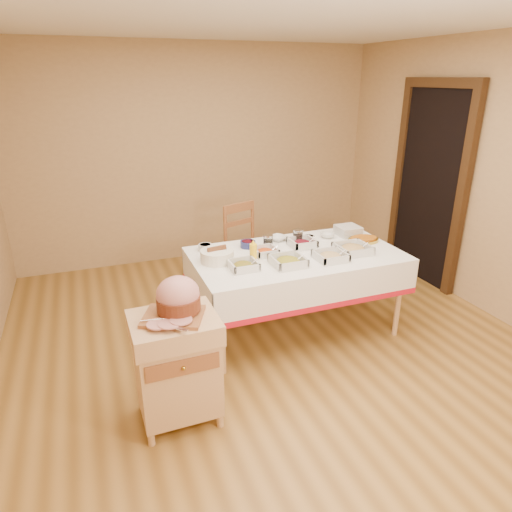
{
  "coord_description": "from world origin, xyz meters",
  "views": [
    {
      "loc": [
        -1.36,
        -3.06,
        2.2
      ],
      "look_at": [
        -0.12,
        0.2,
        0.83
      ],
      "focal_mm": 32.0,
      "sensor_mm": 36.0,
      "label": 1
    }
  ],
  "objects_px": {
    "dining_chair": "(248,248)",
    "preserve_jar_right": "(298,237)",
    "ham_on_board": "(177,299)",
    "dining_table": "(296,270)",
    "mustard_bottle": "(253,252)",
    "preserve_jar_left": "(268,242)",
    "plate_stack": "(348,231)",
    "brass_platter": "(363,240)",
    "butcher_cart": "(177,363)",
    "bread_basket": "(217,256)"
  },
  "relations": [
    {
      "from": "butcher_cart",
      "to": "ham_on_board",
      "type": "relative_size",
      "value": 1.98
    },
    {
      "from": "dining_chair",
      "to": "butcher_cart",
      "type": "bearing_deg",
      "value": -123.02
    },
    {
      "from": "butcher_cart",
      "to": "ham_on_board",
      "type": "xyz_separation_m",
      "value": [
        0.04,
        0.03,
        0.45
      ]
    },
    {
      "from": "dining_table",
      "to": "plate_stack",
      "type": "xyz_separation_m",
      "value": [
        0.69,
        0.27,
        0.21
      ]
    },
    {
      "from": "dining_chair",
      "to": "ham_on_board",
      "type": "height_order",
      "value": "ham_on_board"
    },
    {
      "from": "ham_on_board",
      "to": "mustard_bottle",
      "type": "height_order",
      "value": "ham_on_board"
    },
    {
      "from": "preserve_jar_right",
      "to": "preserve_jar_left",
      "type": "bearing_deg",
      "value": -174.93
    },
    {
      "from": "preserve_jar_left",
      "to": "plate_stack",
      "type": "bearing_deg",
      "value": 2.71
    },
    {
      "from": "dining_table",
      "to": "preserve_jar_right",
      "type": "height_order",
      "value": "preserve_jar_right"
    },
    {
      "from": "preserve_jar_left",
      "to": "bread_basket",
      "type": "relative_size",
      "value": 0.42
    },
    {
      "from": "dining_table",
      "to": "preserve_jar_left",
      "type": "relative_size",
      "value": 15.55
    },
    {
      "from": "dining_table",
      "to": "ham_on_board",
      "type": "height_order",
      "value": "ham_on_board"
    },
    {
      "from": "dining_table",
      "to": "preserve_jar_right",
      "type": "distance_m",
      "value": 0.36
    },
    {
      "from": "dining_chair",
      "to": "ham_on_board",
      "type": "xyz_separation_m",
      "value": [
        -1.08,
        -1.7,
        0.4
      ]
    },
    {
      "from": "preserve_jar_right",
      "to": "bread_basket",
      "type": "height_order",
      "value": "preserve_jar_right"
    },
    {
      "from": "preserve_jar_left",
      "to": "mustard_bottle",
      "type": "relative_size",
      "value": 0.61
    },
    {
      "from": "dining_table",
      "to": "mustard_bottle",
      "type": "height_order",
      "value": "mustard_bottle"
    },
    {
      "from": "mustard_bottle",
      "to": "brass_platter",
      "type": "distance_m",
      "value": 1.15
    },
    {
      "from": "butcher_cart",
      "to": "brass_platter",
      "type": "height_order",
      "value": "brass_platter"
    },
    {
      "from": "butcher_cart",
      "to": "brass_platter",
      "type": "bearing_deg",
      "value": 23.55
    },
    {
      "from": "plate_stack",
      "to": "preserve_jar_right",
      "type": "bearing_deg",
      "value": -178.63
    },
    {
      "from": "dining_chair",
      "to": "preserve_jar_right",
      "type": "distance_m",
      "value": 0.79
    },
    {
      "from": "preserve_jar_right",
      "to": "brass_platter",
      "type": "xyz_separation_m",
      "value": [
        0.59,
        -0.2,
        -0.04
      ]
    },
    {
      "from": "butcher_cart",
      "to": "bread_basket",
      "type": "xyz_separation_m",
      "value": [
        0.54,
        0.87,
        0.37
      ]
    },
    {
      "from": "butcher_cart",
      "to": "bread_basket",
      "type": "relative_size",
      "value": 2.8
    },
    {
      "from": "preserve_jar_right",
      "to": "plate_stack",
      "type": "bearing_deg",
      "value": 1.37
    },
    {
      "from": "ham_on_board",
      "to": "brass_platter",
      "type": "distance_m",
      "value": 2.1
    },
    {
      "from": "mustard_bottle",
      "to": "bread_basket",
      "type": "bearing_deg",
      "value": 159.89
    },
    {
      "from": "dining_table",
      "to": "brass_platter",
      "type": "distance_m",
      "value": 0.75
    },
    {
      "from": "preserve_jar_left",
      "to": "mustard_bottle",
      "type": "xyz_separation_m",
      "value": [
        -0.24,
        -0.27,
        0.03
      ]
    },
    {
      "from": "mustard_bottle",
      "to": "plate_stack",
      "type": "relative_size",
      "value": 0.9
    },
    {
      "from": "preserve_jar_right",
      "to": "butcher_cart",
      "type": "bearing_deg",
      "value": -142.51
    },
    {
      "from": "ham_on_board",
      "to": "mustard_bottle",
      "type": "relative_size",
      "value": 2.06
    },
    {
      "from": "dining_chair",
      "to": "plate_stack",
      "type": "height_order",
      "value": "dining_chair"
    },
    {
      "from": "mustard_bottle",
      "to": "brass_platter",
      "type": "bearing_deg",
      "value": 4.85
    },
    {
      "from": "mustard_bottle",
      "to": "brass_platter",
      "type": "relative_size",
      "value": 0.63
    },
    {
      "from": "butcher_cart",
      "to": "preserve_jar_left",
      "type": "xyz_separation_m",
      "value": [
        1.07,
        1.03,
        0.37
      ]
    },
    {
      "from": "butcher_cart",
      "to": "brass_platter",
      "type": "relative_size",
      "value": 2.55
    },
    {
      "from": "plate_stack",
      "to": "brass_platter",
      "type": "xyz_separation_m",
      "value": [
        0.04,
        -0.22,
        -0.03
      ]
    },
    {
      "from": "ham_on_board",
      "to": "plate_stack",
      "type": "distance_m",
      "value": 2.16
    },
    {
      "from": "ham_on_board",
      "to": "preserve_jar_right",
      "type": "bearing_deg",
      "value": 37.47
    },
    {
      "from": "ham_on_board",
      "to": "preserve_jar_right",
      "type": "distance_m",
      "value": 1.69
    },
    {
      "from": "preserve_jar_left",
      "to": "bread_basket",
      "type": "height_order",
      "value": "bread_basket"
    },
    {
      "from": "dining_table",
      "to": "plate_stack",
      "type": "height_order",
      "value": "plate_stack"
    },
    {
      "from": "mustard_bottle",
      "to": "plate_stack",
      "type": "bearing_deg",
      "value": 15.77
    },
    {
      "from": "butcher_cart",
      "to": "bread_basket",
      "type": "distance_m",
      "value": 1.09
    },
    {
      "from": "dining_table",
      "to": "butcher_cart",
      "type": "bearing_deg",
      "value": -147.18
    },
    {
      "from": "preserve_jar_left",
      "to": "preserve_jar_right",
      "type": "bearing_deg",
      "value": 5.07
    },
    {
      "from": "mustard_bottle",
      "to": "bread_basket",
      "type": "height_order",
      "value": "mustard_bottle"
    },
    {
      "from": "ham_on_board",
      "to": "bread_basket",
      "type": "bearing_deg",
      "value": 58.97
    }
  ]
}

